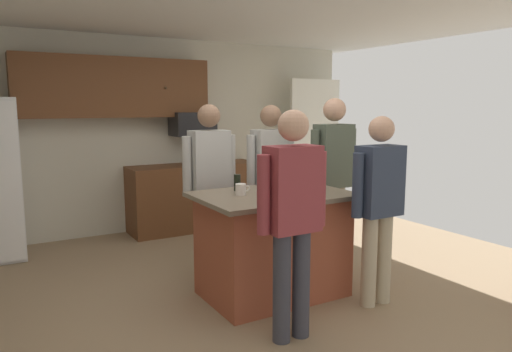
{
  "coord_description": "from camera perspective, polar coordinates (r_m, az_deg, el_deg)",
  "views": [
    {
      "loc": [
        -1.93,
        -3.57,
        1.7
      ],
      "look_at": [
        0.28,
        0.23,
        1.05
      ],
      "focal_mm": 33.44,
      "sensor_mm": 36.0,
      "label": 1
    }
  ],
  "objects": [
    {
      "name": "microwave_over_range",
      "position": [
        6.58,
        -7.6,
        6.18
      ],
      "size": [
        0.56,
        0.4,
        0.32
      ],
      "primitive_type": "cube",
      "color": "black"
    },
    {
      "name": "person_guest_by_door",
      "position": [
        5.0,
        9.21,
        0.66
      ],
      "size": [
        0.57,
        0.23,
        1.78
      ],
      "rotation": [
        0.0,
        0.0,
        -2.81
      ],
      "color": "tan",
      "rests_on": "ground"
    },
    {
      "name": "mug_ceramic_white",
      "position": [
        4.11,
        -1.81,
        -1.62
      ],
      "size": [
        0.13,
        0.09,
        0.1
      ],
      "color": "white",
      "rests_on": "kitchen_island"
    },
    {
      "name": "person_elder_center",
      "position": [
        5.05,
        1.77,
        0.31
      ],
      "size": [
        0.57,
        0.22,
        1.71
      ],
      "rotation": [
        0.0,
        0.0,
        -2.1
      ],
      "color": "#383842",
      "rests_on": "ground"
    },
    {
      "name": "floor",
      "position": [
        4.4,
        -1.73,
        -14.31
      ],
      "size": [
        7.04,
        7.04,
        0.0
      ],
      "primitive_type": "plane",
      "color": "#937A5B",
      "rests_on": "ground"
    },
    {
      "name": "back_wall",
      "position": [
        6.67,
        -13.35,
        4.76
      ],
      "size": [
        6.4,
        0.1,
        2.6
      ],
      "primitive_type": "cube",
      "color": "beige",
      "rests_on": "ground"
    },
    {
      "name": "kitchen_island",
      "position": [
        4.32,
        2.02,
        -8.1
      ],
      "size": [
        1.34,
        0.93,
        0.93
      ],
      "color": "#9E4C33",
      "rests_on": "ground"
    },
    {
      "name": "person_host_foreground",
      "position": [
        4.14,
        14.49,
        -2.62
      ],
      "size": [
        0.57,
        0.22,
        1.62
      ],
      "rotation": [
        0.0,
        0.0,
        2.38
      ],
      "color": "tan",
      "rests_on": "ground"
    },
    {
      "name": "cabinet_run_upper",
      "position": [
        6.36,
        -16.51,
        10.11
      ],
      "size": [
        2.4,
        0.38,
        0.75
      ],
      "color": "brown"
    },
    {
      "name": "glass_stout_tall",
      "position": [
        4.21,
        1.91,
        -0.97
      ],
      "size": [
        0.07,
        0.07,
        0.16
      ],
      "color": "black",
      "rests_on": "kitchen_island"
    },
    {
      "name": "person_guest_right",
      "position": [
        4.77,
        -5.56,
        -0.14
      ],
      "size": [
        0.57,
        0.23,
        1.72
      ],
      "rotation": [
        0.0,
        0.0,
        -1.27
      ],
      "color": "tan",
      "rests_on": "ground"
    },
    {
      "name": "glass_pilsner",
      "position": [
        4.23,
        6.63,
        -1.2
      ],
      "size": [
        0.06,
        0.06,
        0.13
      ],
      "color": "black",
      "rests_on": "kitchen_island"
    },
    {
      "name": "tumbler_amber",
      "position": [
        4.09,
        2.17,
        -1.18
      ],
      "size": [
        0.07,
        0.07,
        0.17
      ],
      "color": "black",
      "rests_on": "kitchen_island"
    },
    {
      "name": "french_door_window_panel",
      "position": [
        7.52,
        7.0,
        3.79
      ],
      "size": [
        0.9,
        0.06,
        2.0
      ],
      "primitive_type": "cube",
      "color": "white",
      "rests_on": "ground"
    },
    {
      "name": "glass_short_whisky",
      "position": [
        4.32,
        -2.26,
        -0.78
      ],
      "size": [
        0.06,
        0.06,
        0.15
      ],
      "color": "black",
      "rests_on": "kitchen_island"
    },
    {
      "name": "cabinet_run_lower",
      "position": [
        6.68,
        -7.37,
        -2.43
      ],
      "size": [
        1.8,
        0.63,
        0.9
      ],
      "color": "brown",
      "rests_on": "ground"
    },
    {
      "name": "person_guest_left",
      "position": [
        3.4,
        4.37,
        -4.1
      ],
      "size": [
        0.57,
        0.22,
        1.68
      ],
      "rotation": [
        0.0,
        0.0,
        1.17
      ],
      "color": "#383842",
      "rests_on": "ground"
    },
    {
      "name": "mug_blue_stoneware",
      "position": [
        4.45,
        3.17,
        -0.9
      ],
      "size": [
        0.12,
        0.08,
        0.09
      ],
      "color": "white",
      "rests_on": "kitchen_island"
    }
  ]
}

